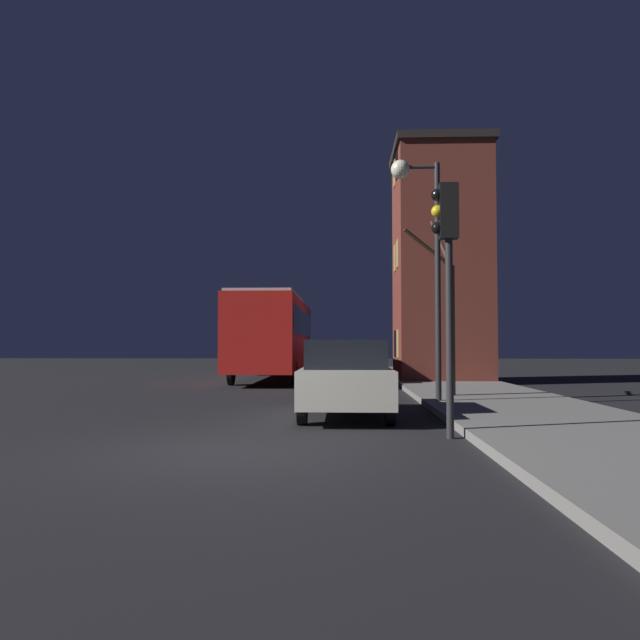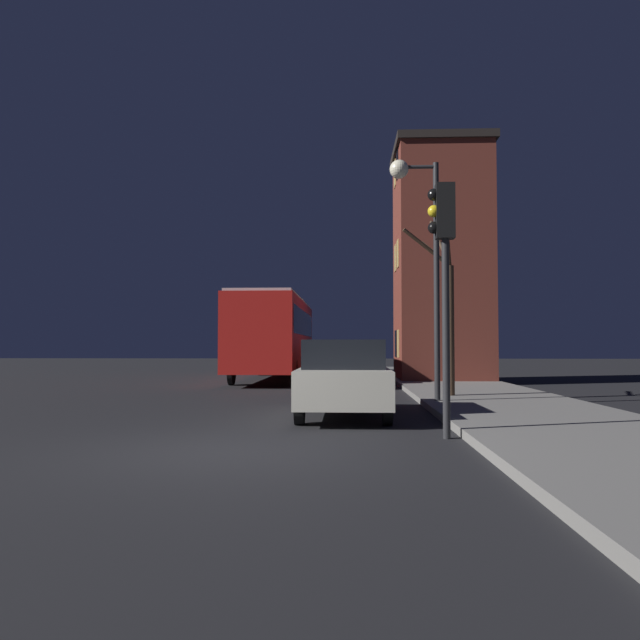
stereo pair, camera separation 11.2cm
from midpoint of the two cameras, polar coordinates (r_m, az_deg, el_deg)
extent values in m
plane|color=black|center=(9.10, -7.41, -11.75)|extent=(120.00, 120.00, 0.00)
cube|color=slate|center=(9.74, 26.04, -10.46)|extent=(3.87, 60.00, 0.15)
cube|color=brown|center=(25.89, 11.13, 4.90)|extent=(3.57, 4.12, 9.14)
cube|color=black|center=(26.89, 11.05, 14.94)|extent=(3.81, 4.36, 0.30)
cube|color=#F2D172|center=(24.86, 7.28, -2.16)|extent=(0.03, 0.70, 1.10)
cube|color=black|center=(26.10, 7.05, -2.16)|extent=(0.03, 0.70, 1.10)
cube|color=#F2D172|center=(25.12, 7.24, 6.02)|extent=(0.03, 0.70, 1.10)
cube|color=#F2D172|center=(26.35, 7.02, 5.63)|extent=(0.03, 0.70, 1.10)
cube|color=black|center=(25.88, 7.20, 13.87)|extent=(0.03, 0.70, 1.10)
cube|color=#F2D172|center=(27.08, 6.98, 13.14)|extent=(0.03, 0.70, 1.10)
cylinder|color=#28282B|center=(15.51, 10.82, 3.55)|extent=(0.14, 0.14, 5.83)
cylinder|color=#28282B|center=(15.99, 9.10, 13.65)|extent=(0.90, 0.09, 0.09)
sphere|color=#F4EAC6|center=(15.93, 7.45, 13.51)|extent=(0.47, 0.47, 0.47)
cylinder|color=#28282B|center=(10.23, 11.76, -1.63)|extent=(0.12, 0.12, 3.22)
cube|color=black|center=(10.45, 11.66, 9.72)|extent=(0.30, 0.24, 0.90)
sphere|color=black|center=(10.49, 10.66, 11.19)|extent=(0.20, 0.20, 0.20)
sphere|color=yellow|center=(10.43, 10.67, 9.75)|extent=(0.20, 0.20, 0.20)
sphere|color=black|center=(10.37, 10.69, 8.29)|extent=(0.20, 0.20, 0.20)
cylinder|color=#473323|center=(17.11, 11.98, -0.92)|extent=(0.23, 0.23, 3.49)
cylinder|color=#473323|center=(17.89, 10.66, 5.96)|extent=(0.69, 1.40, 0.92)
cylinder|color=#473323|center=(17.04, 9.91, 6.53)|extent=(1.34, 0.45, 1.01)
cylinder|color=#473323|center=(17.77, 11.09, 6.92)|extent=(0.46, 1.04, 1.44)
cylinder|color=#473323|center=(16.80, 11.77, 6.91)|extent=(0.39, 1.12, 1.15)
cube|color=red|center=(27.07, -4.02, -1.41)|extent=(2.54, 11.74, 2.87)
cube|color=black|center=(27.08, -4.01, -0.31)|extent=(2.56, 10.81, 1.03)
cube|color=#B2B2B2|center=(27.13, -4.01, 1.75)|extent=(2.41, 11.16, 0.12)
cylinder|color=black|center=(30.78, -1.03, -4.19)|extent=(0.18, 0.96, 0.96)
cylinder|color=black|center=(31.02, -5.39, -4.17)|extent=(0.18, 0.96, 0.96)
cylinder|color=black|center=(23.18, -2.20, -4.81)|extent=(0.18, 0.96, 0.96)
cylinder|color=black|center=(23.49, -7.96, -4.76)|extent=(0.18, 0.96, 0.96)
cube|color=beige|center=(13.14, 2.43, -5.91)|extent=(1.82, 4.34, 0.71)
cube|color=black|center=(12.90, 2.42, -3.12)|extent=(1.60, 2.26, 0.58)
cylinder|color=black|center=(14.59, 5.68, -6.93)|extent=(0.18, 0.63, 0.63)
cylinder|color=black|center=(14.60, -0.80, -6.94)|extent=(0.18, 0.63, 0.63)
cylinder|color=black|center=(11.79, 6.44, -8.03)|extent=(0.18, 0.63, 0.63)
cylinder|color=black|center=(11.79, -1.60, -8.04)|extent=(0.18, 0.63, 0.63)
cube|color=#B21E19|center=(22.71, 2.37, -4.60)|extent=(1.80, 4.06, 0.57)
cube|color=black|center=(22.49, 2.37, -3.15)|extent=(1.58, 2.11, 0.58)
cylinder|color=black|center=(24.05, 4.32, -5.15)|extent=(0.18, 0.59, 0.59)
cylinder|color=black|center=(24.06, 0.44, -5.16)|extent=(0.18, 0.59, 0.59)
cylinder|color=black|center=(21.42, 4.54, -5.51)|extent=(0.18, 0.59, 0.59)
cylinder|color=black|center=(21.42, 0.19, -5.51)|extent=(0.18, 0.59, 0.59)
cube|color=olive|center=(30.95, 1.88, -3.94)|extent=(1.76, 4.60, 0.57)
cube|color=black|center=(30.71, 1.88, -2.87)|extent=(1.55, 2.39, 0.59)
cylinder|color=black|center=(32.45, 3.31, -4.36)|extent=(0.18, 0.65, 0.65)
cylinder|color=black|center=(32.47, 0.51, -4.37)|extent=(0.18, 0.65, 0.65)
cylinder|color=black|center=(29.47, 3.40, -4.57)|extent=(0.18, 0.65, 0.65)
cylinder|color=black|center=(29.49, 0.31, -4.58)|extent=(0.18, 0.65, 0.65)
camera|label=1|loc=(0.06, -89.85, -0.01)|focal=35.00mm
camera|label=2|loc=(0.06, 90.15, 0.01)|focal=35.00mm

